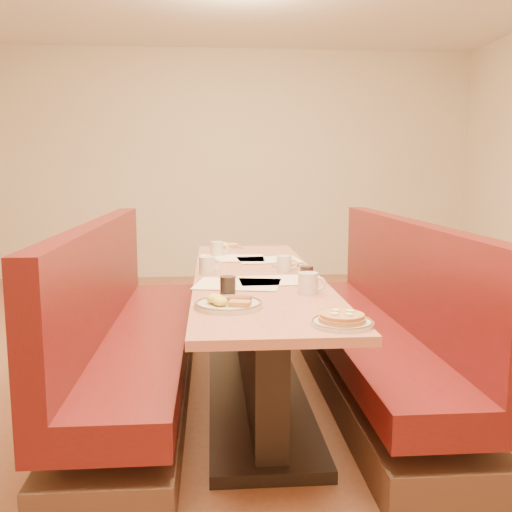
{
  "coord_description": "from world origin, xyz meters",
  "views": [
    {
      "loc": [
        -0.25,
        -3.17,
        1.34
      ],
      "look_at": [
        0.0,
        0.05,
        0.85
      ],
      "focal_mm": 40.0,
      "sensor_mm": 36.0,
      "label": 1
    }
  ],
  "objects": [
    {
      "name": "placemat_near_right",
      "position": [
        0.08,
        -0.2,
        0.75
      ],
      "size": [
        0.39,
        0.3,
        0.0
      ],
      "primitive_type": "cube",
      "rotation": [
        0.0,
        0.0,
        0.04
      ],
      "color": "#FFE5C7",
      "rests_on": "diner_table"
    },
    {
      "name": "coffee_mug_c",
      "position": [
        0.17,
        0.09,
        0.8
      ],
      "size": [
        0.12,
        0.09,
        0.09
      ],
      "rotation": [
        0.0,
        0.0,
        -0.32
      ],
      "color": "silver",
      "rests_on": "diner_table"
    },
    {
      "name": "diner_table",
      "position": [
        0.0,
        0.0,
        0.37
      ],
      "size": [
        0.7,
        2.5,
        0.75
      ],
      "color": "black",
      "rests_on": "ground"
    },
    {
      "name": "booth_right",
      "position": [
        0.73,
        0.0,
        0.36
      ],
      "size": [
        0.55,
        2.5,
        1.05
      ],
      "color": "#4C3326",
      "rests_on": "ground"
    },
    {
      "name": "pancake_plate",
      "position": [
        0.24,
        -1.09,
        0.77
      ],
      "size": [
        0.24,
        0.24,
        0.05
      ],
      "rotation": [
        0.0,
        0.0,
        0.06
      ],
      "color": "silver",
      "rests_on": "diner_table"
    },
    {
      "name": "room_envelope",
      "position": [
        0.0,
        0.0,
        1.93
      ],
      "size": [
        6.04,
        8.04,
        2.82
      ],
      "color": "beige",
      "rests_on": "ground"
    },
    {
      "name": "extra_plate_mid",
      "position": [
        0.21,
        0.24,
        0.76
      ],
      "size": [
        0.2,
        0.2,
        0.04
      ],
      "rotation": [
        0.0,
        0.0,
        0.2
      ],
      "color": "silver",
      "rests_on": "diner_table"
    },
    {
      "name": "booth_left",
      "position": [
        -0.73,
        0.0,
        0.36
      ],
      "size": [
        0.55,
        2.5,
        1.05
      ],
      "color": "#4C3326",
      "rests_on": "ground"
    },
    {
      "name": "coffee_mug_a",
      "position": [
        0.21,
        -0.52,
        0.8
      ],
      "size": [
        0.13,
        0.1,
        0.1
      ],
      "rotation": [
        0.0,
        0.0,
        -0.31
      ],
      "color": "silver",
      "rests_on": "diner_table"
    },
    {
      "name": "coffee_mug_b",
      "position": [
        -0.28,
        0.05,
        0.8
      ],
      "size": [
        0.13,
        0.09,
        0.1
      ],
      "rotation": [
        0.0,
        0.0,
        0.12
      ],
      "color": "silver",
      "rests_on": "diner_table"
    },
    {
      "name": "soda_tumbler_near",
      "position": [
        -0.18,
        -0.57,
        0.8
      ],
      "size": [
        0.07,
        0.07,
        0.1
      ],
      "color": "black",
      "rests_on": "diner_table"
    },
    {
      "name": "coffee_mug_d",
      "position": [
        -0.21,
        0.76,
        0.8
      ],
      "size": [
        0.13,
        0.09,
        0.1
      ],
      "rotation": [
        0.0,
        0.0,
        -0.13
      ],
      "color": "silver",
      "rests_on": "diner_table"
    },
    {
      "name": "eggs_plate",
      "position": [
        -0.19,
        -0.77,
        0.77
      ],
      "size": [
        0.3,
        0.3,
        0.06
      ],
      "rotation": [
        0.0,
        0.0,
        -0.27
      ],
      "color": "silver",
      "rests_on": "diner_table"
    },
    {
      "name": "extra_plate_far",
      "position": [
        -0.13,
        1.1,
        0.77
      ],
      "size": [
        0.23,
        0.23,
        0.05
      ],
      "rotation": [
        0.0,
        0.0,
        0.37
      ],
      "color": "silver",
      "rests_on": "diner_table"
    },
    {
      "name": "ground",
      "position": [
        0.0,
        0.0,
        0.0
      ],
      "size": [
        8.0,
        8.0,
        0.0
      ],
      "primitive_type": "plane",
      "color": "#9E6647",
      "rests_on": "ground"
    },
    {
      "name": "soda_tumbler_mid",
      "position": [
        0.24,
        -0.29,
        0.8
      ],
      "size": [
        0.07,
        0.07,
        0.09
      ],
      "color": "black",
      "rests_on": "diner_table"
    },
    {
      "name": "placemat_near_left",
      "position": [
        -0.12,
        -0.28,
        0.75
      ],
      "size": [
        0.48,
        0.4,
        0.0
      ],
      "primitive_type": "cube",
      "rotation": [
        0.0,
        0.0,
        -0.2
      ],
      "color": "#FFE5C7",
      "rests_on": "diner_table"
    },
    {
      "name": "placemat_far_left",
      "position": [
        -0.12,
        0.61,
        0.75
      ],
      "size": [
        0.45,
        0.34,
        0.0
      ],
      "primitive_type": "cube",
      "rotation": [
        0.0,
        0.0,
        -0.05
      ],
      "color": "#FFE5C7",
      "rests_on": "diner_table"
    },
    {
      "name": "placemat_far_right",
      "position": [
        0.12,
        0.52,
        0.75
      ],
      "size": [
        0.42,
        0.33,
        0.0
      ],
      "primitive_type": "cube",
      "rotation": [
        0.0,
        0.0,
        0.09
      ],
      "color": "#FFE5C7",
      "rests_on": "diner_table"
    }
  ]
}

